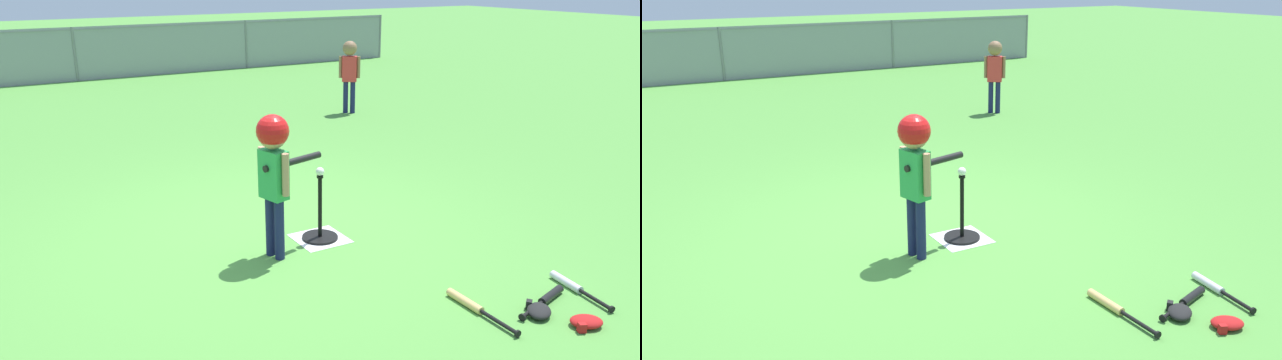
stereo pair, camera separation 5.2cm
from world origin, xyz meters
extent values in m
plane|color=#51933D|center=(0.00, 0.00, 0.00)|extent=(60.00, 60.00, 0.00)
cube|color=white|center=(0.31, -0.32, 0.00)|extent=(0.44, 0.44, 0.01)
cylinder|color=black|center=(0.31, -0.32, 0.01)|extent=(0.32, 0.32, 0.03)
cylinder|color=black|center=(0.31, -0.32, 0.31)|extent=(0.04, 0.04, 0.56)
cylinder|color=black|center=(0.31, -0.32, 0.58)|extent=(0.06, 0.06, 0.02)
sphere|color=white|center=(0.31, -0.32, 0.63)|extent=(0.07, 0.07, 0.07)
cylinder|color=#191E4C|center=(-0.21, -0.40, 0.26)|extent=(0.08, 0.08, 0.52)
cylinder|color=#191E4C|center=(-0.18, -0.51, 0.26)|extent=(0.08, 0.08, 0.52)
cube|color=green|center=(-0.20, -0.45, 0.72)|extent=(0.19, 0.26, 0.40)
cylinder|color=tan|center=(-0.23, -0.31, 0.75)|extent=(0.06, 0.06, 0.34)
cylinder|color=tan|center=(-0.16, -0.59, 0.75)|extent=(0.06, 0.06, 0.34)
sphere|color=tan|center=(-0.20, -0.45, 1.05)|extent=(0.23, 0.23, 0.23)
sphere|color=red|center=(-0.20, -0.45, 1.07)|extent=(0.26, 0.26, 0.26)
cylinder|color=black|center=(0.01, -0.40, 0.78)|extent=(0.59, 0.21, 0.06)
cylinder|color=#191E4C|center=(3.41, 3.95, 0.27)|extent=(0.08, 0.08, 0.53)
cylinder|color=#191E4C|center=(3.32, 4.02, 0.27)|extent=(0.08, 0.08, 0.53)
cube|color=red|center=(3.36, 3.99, 0.74)|extent=(0.27, 0.25, 0.41)
cylinder|color=#8C6647|center=(3.48, 3.90, 0.77)|extent=(0.06, 0.06, 0.35)
cylinder|color=#8C6647|center=(3.24, 4.07, 0.77)|extent=(0.06, 0.06, 0.35)
sphere|color=#8C6647|center=(3.36, 3.99, 1.07)|extent=(0.24, 0.24, 0.24)
cylinder|color=silver|center=(1.48, -2.02, 0.03)|extent=(0.10, 0.30, 0.06)
cylinder|color=black|center=(1.44, -2.30, 0.03)|extent=(0.07, 0.29, 0.03)
cylinder|color=black|center=(1.42, -2.45, 0.03)|extent=(0.05, 0.02, 0.05)
cylinder|color=#DBB266|center=(0.61, -1.85, 0.03)|extent=(0.06, 0.33, 0.06)
cylinder|color=black|center=(0.62, -2.18, 0.03)|extent=(0.03, 0.33, 0.03)
cylinder|color=black|center=(0.62, -2.34, 0.03)|extent=(0.05, 0.02, 0.05)
cylinder|color=black|center=(1.21, -2.10, 0.03)|extent=(0.29, 0.13, 0.06)
cylinder|color=black|center=(0.94, -2.17, 0.03)|extent=(0.28, 0.10, 0.03)
cylinder|color=black|center=(0.80, -2.21, 0.03)|extent=(0.03, 0.05, 0.05)
ellipsoid|color=black|center=(0.96, -2.22, 0.04)|extent=(0.27, 0.26, 0.07)
cube|color=black|center=(0.96, -2.12, 0.04)|extent=(0.06, 0.06, 0.06)
ellipsoid|color=#B21919|center=(1.12, -2.47, 0.04)|extent=(0.27, 0.24, 0.07)
cube|color=#B21919|center=(1.03, -2.51, 0.04)|extent=(0.06, 0.06, 0.06)
cylinder|color=slate|center=(0.00, 9.68, 0.57)|extent=(0.06, 0.06, 1.15)
cylinder|color=slate|center=(4.00, 9.68, 0.57)|extent=(0.06, 0.06, 1.15)
cylinder|color=slate|center=(8.00, 9.68, 0.57)|extent=(0.06, 0.06, 1.15)
cube|color=gray|center=(0.00, 9.68, 1.09)|extent=(16.00, 0.03, 0.03)
cube|color=gray|center=(0.00, 9.68, 0.57)|extent=(16.00, 0.01, 1.15)
camera|label=1|loc=(-2.26, -4.76, 2.25)|focal=35.22mm
camera|label=2|loc=(-2.22, -4.79, 2.25)|focal=35.22mm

